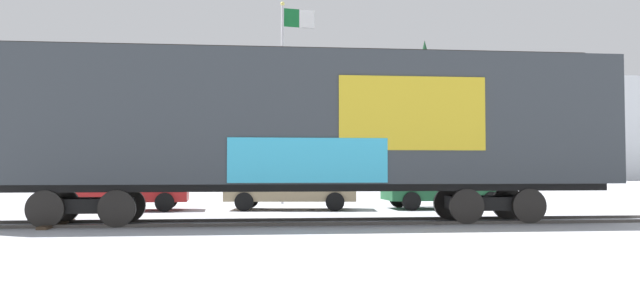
# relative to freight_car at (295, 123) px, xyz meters

# --- Properties ---
(ground_plane) EXTENTS (260.00, 260.00, 0.00)m
(ground_plane) POSITION_rel_freight_car_xyz_m (-0.18, 0.00, -2.67)
(ground_plane) COLOR #B2B5BC
(track) EXTENTS (60.02, 4.06, 0.08)m
(track) POSITION_rel_freight_car_xyz_m (-0.21, 0.01, -2.63)
(track) COLOR #4C4742
(track) RESTS_ON ground_plane
(freight_car) EXTENTS (17.03, 3.33, 4.67)m
(freight_car) POSITION_rel_freight_car_xyz_m (0.00, 0.00, 0.00)
(freight_car) COLOR #33383D
(freight_car) RESTS_ON ground_plane
(flagpole) EXTENTS (1.45, 0.33, 8.36)m
(flagpole) POSITION_rel_freight_car_xyz_m (0.68, 9.30, 2.61)
(flagpole) COLOR silver
(flagpole) RESTS_ON ground_plane
(hillside) EXTENTS (147.94, 39.37, 17.75)m
(hillside) POSITION_rel_freight_car_xyz_m (-0.18, 75.22, 3.88)
(hillside) COLOR silver
(hillside) RESTS_ON ground_plane
(parked_car_red) EXTENTS (4.57, 1.94, 1.66)m
(parked_car_red) POSITION_rel_freight_car_xyz_m (-5.45, 5.90, -1.84)
(parked_car_red) COLOR #B21E1E
(parked_car_red) RESTS_ON ground_plane
(parked_car_tan) EXTENTS (4.74, 2.42, 1.78)m
(parked_car_tan) POSITION_rel_freight_car_xyz_m (0.43, 5.62, -1.77)
(parked_car_tan) COLOR #9E8966
(parked_car_tan) RESTS_ON ground_plane
(parked_car_green) EXTENTS (4.26, 2.06, 1.68)m
(parked_car_green) POSITION_rel_freight_car_xyz_m (5.94, 5.37, -1.82)
(parked_car_green) COLOR #1E5933
(parked_car_green) RESTS_ON ground_plane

